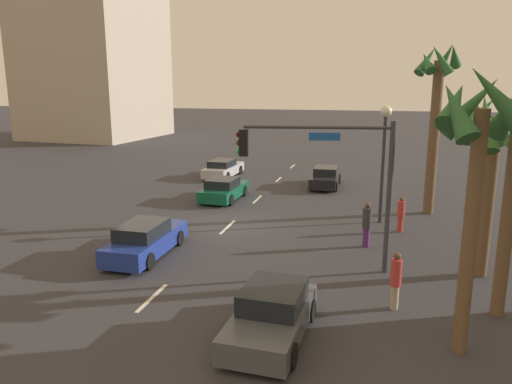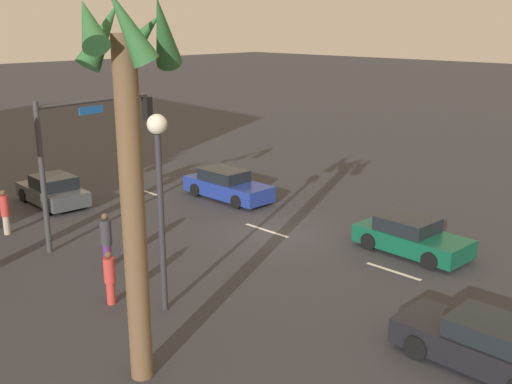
{
  "view_description": "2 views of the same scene",
  "coord_description": "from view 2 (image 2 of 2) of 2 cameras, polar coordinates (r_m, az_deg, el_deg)",
  "views": [
    {
      "loc": [
        21.76,
        6.81,
        6.76
      ],
      "look_at": [
        0.52,
        1.47,
        1.87
      ],
      "focal_mm": 33.91,
      "sensor_mm": 36.0,
      "label": 1
    },
    {
      "loc": [
        -15.67,
        16.79,
        8.14
      ],
      "look_at": [
        -0.35,
        1.3,
        2.02
      ],
      "focal_mm": 42.43,
      "sensor_mm": 36.0,
      "label": 2
    }
  ],
  "objects": [
    {
      "name": "ground_plane",
      "position": [
        24.37,
        1.56,
        -3.83
      ],
      "size": [
        220.0,
        220.0,
        0.0
      ],
      "primitive_type": "plane",
      "color": "#333338"
    },
    {
      "name": "lane_stripe_2",
      "position": [
        21.19,
        12.82,
        -7.3
      ],
      "size": [
        2.11,
        0.14,
        0.01
      ],
      "primitive_type": "cube",
      "color": "silver",
      "rests_on": "ground_plane"
    },
    {
      "name": "lane_stripe_3",
      "position": [
        24.58,
        1.0,
        -3.64
      ],
      "size": [
        2.32,
        0.14,
        0.01
      ],
      "primitive_type": "cube",
      "color": "silver",
      "rests_on": "ground_plane"
    },
    {
      "name": "lane_stripe_4",
      "position": [
        30.54,
        -10.17,
        -0.01
      ],
      "size": [
        2.15,
        0.14,
        0.01
      ],
      "primitive_type": "cube",
      "color": "silver",
      "rests_on": "ground_plane"
    },
    {
      "name": "car_0",
      "position": [
        22.78,
        14.41,
        -4.12
      ],
      "size": [
        4.2,
        2.06,
        1.32
      ],
      "color": "#0F5138",
      "rests_on": "ground_plane"
    },
    {
      "name": "car_2",
      "position": [
        28.84,
        -2.74,
        0.62
      ],
      "size": [
        4.64,
        1.83,
        1.41
      ],
      "color": "navy",
      "rests_on": "ground_plane"
    },
    {
      "name": "car_3",
      "position": [
        16.1,
        20.78,
        -13.29
      ],
      "size": [
        4.25,
        1.83,
        1.31
      ],
      "color": "black",
      "rests_on": "ground_plane"
    },
    {
      "name": "car_4",
      "position": [
        29.46,
        -18.6,
        0.1
      ],
      "size": [
        4.14,
        2.08,
        1.39
      ],
      "color": "#474C51",
      "rests_on": "ground_plane"
    },
    {
      "name": "traffic_signal",
      "position": [
        23.72,
        -15.73,
        4.61
      ],
      "size": [
        1.04,
        5.53,
        5.54
      ],
      "color": "#38383D",
      "rests_on": "ground_plane"
    },
    {
      "name": "streetlamp",
      "position": [
        16.91,
        -9.11,
        1.6
      ],
      "size": [
        0.56,
        0.56,
        5.77
      ],
      "color": "#2D2D33",
      "rests_on": "ground_plane"
    },
    {
      "name": "pedestrian_0",
      "position": [
        21.31,
        -13.94,
        -4.31
      ],
      "size": [
        0.52,
        0.52,
        1.94
      ],
      "color": "#59266B",
      "rests_on": "ground_plane"
    },
    {
      "name": "pedestrian_1",
      "position": [
        18.61,
        -13.62,
        -7.74
      ],
      "size": [
        0.38,
        0.38,
        1.67
      ],
      "color": "#BF3833",
      "rests_on": "ground_plane"
    },
    {
      "name": "pedestrian_2",
      "position": [
        25.84,
        -22.59,
        -1.65
      ],
      "size": [
        0.39,
        0.39,
        1.83
      ],
      "color": "#B2A58C",
      "rests_on": "ground_plane"
    },
    {
      "name": "palm_tree_2",
      "position": [
        13.19,
        -11.81,
        6.15
      ],
      "size": [
        2.41,
        2.41,
        8.89
      ],
      "color": "brown",
      "rests_on": "ground_plane"
    }
  ]
}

